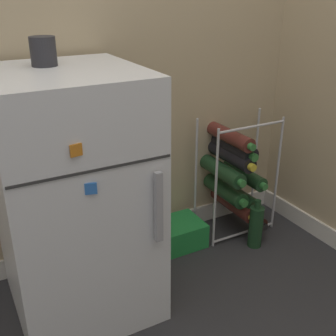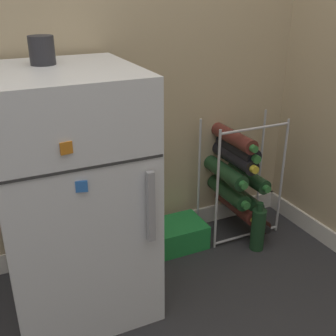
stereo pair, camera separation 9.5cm
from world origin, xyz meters
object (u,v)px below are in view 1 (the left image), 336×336
object	(u,v)px
wine_rack	(234,177)
soda_box	(177,234)
loose_bottle_floor	(256,226)
fridge_top_cup	(43,51)
mini_fridge	(74,198)

from	to	relation	value
wine_rack	soda_box	world-z (taller)	wine_rack
wine_rack	loose_bottle_floor	xyz separation A→B (m)	(0.01, -0.17, -0.19)
fridge_top_cup	loose_bottle_floor	size ratio (longest dim) A/B	0.38
wine_rack	fridge_top_cup	world-z (taller)	fridge_top_cup
soda_box	loose_bottle_floor	size ratio (longest dim) A/B	0.99
fridge_top_cup	loose_bottle_floor	distance (m)	1.23
mini_fridge	wine_rack	distance (m)	0.86
mini_fridge	loose_bottle_floor	size ratio (longest dim) A/B	3.72
wine_rack	loose_bottle_floor	bearing A→B (deg)	-85.26
fridge_top_cup	loose_bottle_floor	bearing A→B (deg)	-7.47
loose_bottle_floor	fridge_top_cup	bearing A→B (deg)	172.53
soda_box	loose_bottle_floor	bearing A→B (deg)	-29.78
fridge_top_cup	wine_rack	bearing A→B (deg)	3.91
loose_bottle_floor	mini_fridge	bearing A→B (deg)	178.19
fridge_top_cup	loose_bottle_floor	xyz separation A→B (m)	(0.88, -0.12, -0.86)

